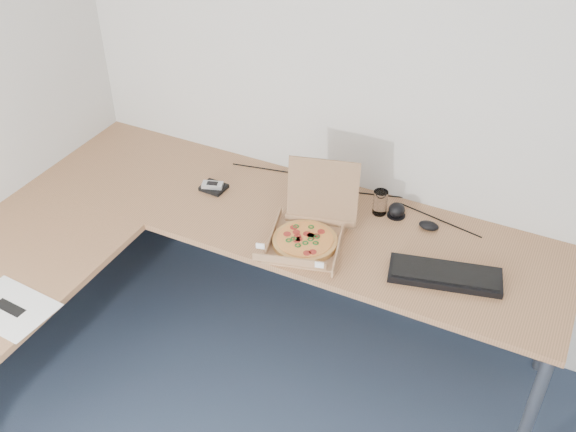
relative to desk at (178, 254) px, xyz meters
The scene contains 11 objects.
room_shell 1.39m from the desk, 49.77° to the right, with size 3.50×3.50×2.50m, color beige, non-canonical shape.
desk is the anchor object (origin of this frame).
pizza_box 0.56m from the desk, 30.35° to the left, with size 0.31×0.36×0.32m.
drinking_glass 0.93m from the desk, 42.26° to the left, with size 0.07×0.07×0.12m, color white.
keyboard 1.12m from the desk, 16.74° to the left, with size 0.45×0.16×0.03m, color black.
mouse 1.10m from the desk, 33.46° to the left, with size 0.09×0.06×0.03m, color black.
wallet 0.46m from the desk, 101.57° to the left, with size 0.11×0.10×0.02m, color black.
phone 0.45m from the desk, 101.89° to the left, with size 0.10×0.05×0.02m, color #B2B5BA.
paper_sheet 0.69m from the desk, 122.64° to the right, with size 0.33×0.24×0.00m, color white.
dome_speaker 0.99m from the desk, 39.86° to the left, with size 0.08×0.08×0.07m, color black.
cable_bundle 0.86m from the desk, 55.37° to the left, with size 0.61×0.04×0.01m, color black, non-canonical shape.
Camera 1 is at (0.57, -0.78, 2.56)m, focal length 41.87 mm.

